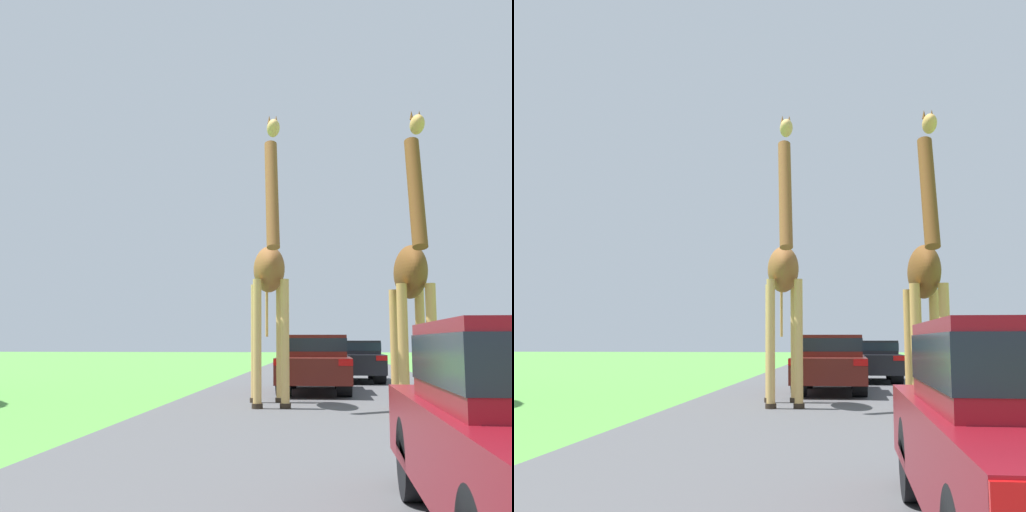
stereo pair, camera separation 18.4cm
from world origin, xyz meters
TOP-DOWN VIEW (x-y plane):
  - road at (0.00, 30.00)m, footprint 6.88×120.00m
  - giraffe_near_road at (-1.29, 12.76)m, footprint 0.93×2.70m
  - giraffe_companion at (1.43, 11.86)m, footprint 0.74×2.76m
  - car_queue_right at (-0.81, 26.58)m, footprint 1.77×4.15m
  - car_queue_left at (0.72, 21.05)m, footprint 1.84×3.94m
  - car_far_ahead at (-0.45, 16.43)m, footprint 1.76×4.43m

SIDE VIEW (x-z plane):
  - road at x=0.00m, z-range 0.00..0.00m
  - car_queue_left at x=0.72m, z-range 0.05..1.36m
  - car_queue_right at x=-0.81m, z-range 0.04..1.40m
  - car_far_ahead at x=-0.45m, z-range 0.05..1.49m
  - giraffe_companion at x=1.43m, z-range -0.18..5.04m
  - giraffe_near_road at x=-1.29m, z-range -0.14..5.42m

